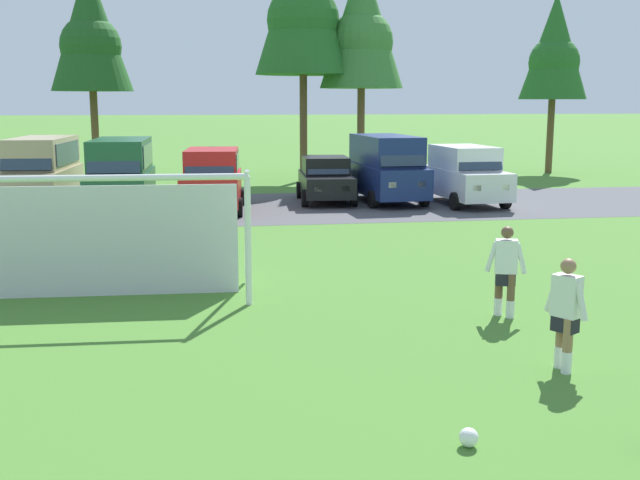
{
  "coord_description": "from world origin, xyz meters",
  "views": [
    {
      "loc": [
        -1.15,
        -1.63,
        3.81
      ],
      "look_at": [
        0.86,
        11.25,
        1.45
      ],
      "focal_mm": 43.16,
      "sensor_mm": 36.0,
      "label": 1
    }
  ],
  "objects_px": {
    "player_winger_right": "(566,315)",
    "parked_car_slot_left": "(121,173)",
    "parked_car_slot_center_left": "(212,179)",
    "parked_car_slot_center": "(326,179)",
    "parked_car_slot_right": "(465,174)",
    "parked_car_slot_far_left": "(42,171)",
    "soccer_ball": "(469,437)",
    "soccer_goal": "(56,234)",
    "parked_car_slot_center_right": "(387,167)",
    "player_winger_left": "(506,272)"
  },
  "relations": [
    {
      "from": "parked_car_slot_far_left",
      "to": "parked_car_slot_center",
      "type": "height_order",
      "value": "parked_car_slot_far_left"
    },
    {
      "from": "player_winger_right",
      "to": "parked_car_slot_far_left",
      "type": "distance_m",
      "value": 21.79
    },
    {
      "from": "player_winger_right",
      "to": "parked_car_slot_center_left",
      "type": "height_order",
      "value": "parked_car_slot_center_left"
    },
    {
      "from": "soccer_goal",
      "to": "parked_car_slot_left",
      "type": "distance_m",
      "value": 12.11
    },
    {
      "from": "parked_car_slot_far_left",
      "to": "parked_car_slot_left",
      "type": "height_order",
      "value": "same"
    },
    {
      "from": "parked_car_slot_right",
      "to": "player_winger_right",
      "type": "bearing_deg",
      "value": -104.97
    },
    {
      "from": "soccer_ball",
      "to": "parked_car_slot_far_left",
      "type": "xyz_separation_m",
      "value": [
        -8.5,
        21.16,
        1.23
      ]
    },
    {
      "from": "parked_car_slot_center_left",
      "to": "parked_car_slot_right",
      "type": "distance_m",
      "value": 9.34
    },
    {
      "from": "soccer_goal",
      "to": "parked_car_slot_center",
      "type": "height_order",
      "value": "soccer_goal"
    },
    {
      "from": "parked_car_slot_far_left",
      "to": "parked_car_slot_left",
      "type": "distance_m",
      "value": 3.35
    },
    {
      "from": "soccer_goal",
      "to": "parked_car_slot_center_left",
      "type": "relative_size",
      "value": 1.58
    },
    {
      "from": "player_winger_right",
      "to": "parked_car_slot_center_right",
      "type": "height_order",
      "value": "parked_car_slot_center_right"
    },
    {
      "from": "parked_car_slot_center_left",
      "to": "parked_car_slot_right",
      "type": "height_order",
      "value": "same"
    },
    {
      "from": "soccer_ball",
      "to": "parked_car_slot_center_right",
      "type": "bearing_deg",
      "value": 78.76
    },
    {
      "from": "soccer_ball",
      "to": "player_winger_right",
      "type": "bearing_deg",
      "value": 44.81
    },
    {
      "from": "soccer_goal",
      "to": "parked_car_slot_right",
      "type": "height_order",
      "value": "soccer_goal"
    },
    {
      "from": "player_winger_left",
      "to": "parked_car_slot_center_left",
      "type": "bearing_deg",
      "value": 108.84
    },
    {
      "from": "parked_car_slot_left",
      "to": "parked_car_slot_center_right",
      "type": "distance_m",
      "value": 9.77
    },
    {
      "from": "parked_car_slot_left",
      "to": "parked_car_slot_center",
      "type": "distance_m",
      "value": 7.59
    },
    {
      "from": "soccer_ball",
      "to": "player_winger_left",
      "type": "xyz_separation_m",
      "value": [
        2.43,
        4.96,
        0.71
      ]
    },
    {
      "from": "soccer_ball",
      "to": "parked_car_slot_far_left",
      "type": "height_order",
      "value": "parked_car_slot_far_left"
    },
    {
      "from": "parked_car_slot_left",
      "to": "parked_car_slot_center_right",
      "type": "relative_size",
      "value": 0.98
    },
    {
      "from": "soccer_goal",
      "to": "player_winger_left",
      "type": "xyz_separation_m",
      "value": [
        8.09,
        -2.46,
        -0.47
      ]
    },
    {
      "from": "player_winger_right",
      "to": "soccer_goal",
      "type": "bearing_deg",
      "value": 146.17
    },
    {
      "from": "parked_car_slot_left",
      "to": "soccer_ball",
      "type": "bearing_deg",
      "value": -74.09
    },
    {
      "from": "soccer_goal",
      "to": "parked_car_slot_left",
      "type": "bearing_deg",
      "value": 89.58
    },
    {
      "from": "parked_car_slot_center_left",
      "to": "parked_car_slot_center",
      "type": "xyz_separation_m",
      "value": [
        4.31,
        1.79,
        -0.24
      ]
    },
    {
      "from": "soccer_ball",
      "to": "soccer_goal",
      "type": "bearing_deg",
      "value": 127.31
    },
    {
      "from": "soccer_goal",
      "to": "parked_car_slot_center_left",
      "type": "bearing_deg",
      "value": 74.98
    },
    {
      "from": "player_winger_right",
      "to": "parked_car_slot_center_left",
      "type": "xyz_separation_m",
      "value": [
        -4.65,
        17.15,
        0.29
      ]
    },
    {
      "from": "soccer_ball",
      "to": "player_winger_left",
      "type": "bearing_deg",
      "value": 63.88
    },
    {
      "from": "parked_car_slot_center_right",
      "to": "parked_car_slot_far_left",
      "type": "bearing_deg",
      "value": 178.22
    },
    {
      "from": "parked_car_slot_center_right",
      "to": "parked_car_slot_right",
      "type": "height_order",
      "value": "parked_car_slot_center_right"
    },
    {
      "from": "parked_car_slot_center",
      "to": "soccer_goal",
      "type": "bearing_deg",
      "value": -118.72
    },
    {
      "from": "parked_car_slot_left",
      "to": "parked_car_slot_center",
      "type": "height_order",
      "value": "parked_car_slot_left"
    },
    {
      "from": "player_winger_right",
      "to": "parked_car_slot_left",
      "type": "relative_size",
      "value": 0.34
    },
    {
      "from": "soccer_ball",
      "to": "parked_car_slot_right",
      "type": "relative_size",
      "value": 0.05
    },
    {
      "from": "parked_car_slot_left",
      "to": "parked_car_slot_center_left",
      "type": "xyz_separation_m",
      "value": [
        3.1,
        -0.22,
        -0.23
      ]
    },
    {
      "from": "soccer_goal",
      "to": "parked_car_slot_center_right",
      "type": "bearing_deg",
      "value": 53.74
    },
    {
      "from": "soccer_ball",
      "to": "parked_car_slot_center_left",
      "type": "distance_m",
      "value": 19.5
    },
    {
      "from": "soccer_goal",
      "to": "parked_car_slot_right",
      "type": "distance_m",
      "value": 17.54
    },
    {
      "from": "player_winger_right",
      "to": "parked_car_slot_left",
      "type": "xyz_separation_m",
      "value": [
        -7.75,
        17.37,
        0.52
      ]
    },
    {
      "from": "parked_car_slot_left",
      "to": "parked_car_slot_far_left",
      "type": "bearing_deg",
      "value": 151.09
    },
    {
      "from": "soccer_ball",
      "to": "parked_car_slot_left",
      "type": "bearing_deg",
      "value": 105.91
    },
    {
      "from": "player_winger_right",
      "to": "parked_car_slot_center_right",
      "type": "relative_size",
      "value": 0.33
    },
    {
      "from": "soccer_ball",
      "to": "parked_car_slot_center",
      "type": "relative_size",
      "value": 0.05
    },
    {
      "from": "parked_car_slot_far_left",
      "to": "parked_car_slot_right",
      "type": "xyz_separation_m",
      "value": [
        15.37,
        -1.46,
        -0.23
      ]
    },
    {
      "from": "parked_car_slot_center",
      "to": "parked_car_slot_right",
      "type": "bearing_deg",
      "value": -15.66
    },
    {
      "from": "player_winger_right",
      "to": "parked_car_slot_center",
      "type": "relative_size",
      "value": 0.38
    },
    {
      "from": "soccer_ball",
      "to": "player_winger_right",
      "type": "xyz_separation_m",
      "value": [
        2.18,
        2.17,
        0.71
      ]
    }
  ]
}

